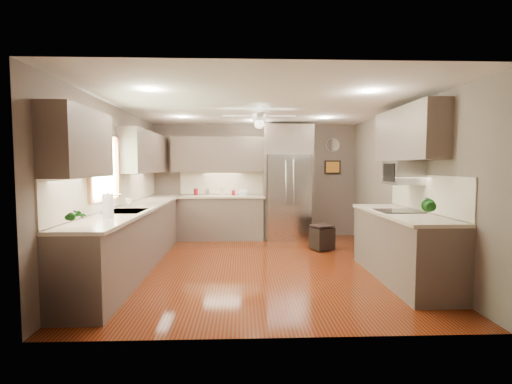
{
  "coord_description": "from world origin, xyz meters",
  "views": [
    {
      "loc": [
        -0.28,
        -5.78,
        1.57
      ],
      "look_at": [
        -0.04,
        0.6,
        1.13
      ],
      "focal_mm": 26.0,
      "sensor_mm": 36.0,
      "label": 1
    }
  ],
  "objects": [
    {
      "name": "canister_d",
      "position": [
        -0.47,
        2.2,
        1.0
      ],
      "size": [
        0.09,
        0.09,
        0.11
      ],
      "primitive_type": "cylinder",
      "rotation": [
        0.0,
        0.0,
        -0.24
      ],
      "color": "maroon",
      "rests_on": "back_run"
    },
    {
      "name": "canister_a",
      "position": [
        -1.28,
        2.23,
        1.02
      ],
      "size": [
        0.11,
        0.11,
        0.14
      ],
      "primitive_type": "cylinder",
      "rotation": [
        0.0,
        0.0,
        0.38
      ],
      "color": "maroon",
      "rests_on": "back_run"
    },
    {
      "name": "refrigerator",
      "position": [
        0.7,
        2.16,
        1.19
      ],
      "size": [
        1.06,
        0.75,
        2.45
      ],
      "color": "silver",
      "rests_on": "ground"
    },
    {
      "name": "stool",
      "position": [
        1.21,
        1.03,
        0.24
      ],
      "size": [
        0.46,
        0.46,
        0.45
      ],
      "color": "black",
      "rests_on": "ground"
    },
    {
      "name": "right_run",
      "position": [
        1.93,
        -0.8,
        0.48
      ],
      "size": [
        0.7,
        2.2,
        1.45
      ],
      "color": "brown",
      "rests_on": "ground"
    },
    {
      "name": "framed_print",
      "position": [
        1.75,
        2.48,
        1.55
      ],
      "size": [
        0.36,
        0.03,
        0.3
      ],
      "color": "black",
      "rests_on": "wall_back"
    },
    {
      "name": "ceiling_fan",
      "position": [
        -0.0,
        0.3,
        2.33
      ],
      "size": [
        1.18,
        1.18,
        0.32
      ],
      "color": "white",
      "rests_on": "ceiling"
    },
    {
      "name": "window",
      "position": [
        -2.22,
        -0.5,
        1.55
      ],
      "size": [
        0.05,
        1.12,
        0.92
      ],
      "color": "#BFF2B2",
      "rests_on": "wall_left"
    },
    {
      "name": "ceiling",
      "position": [
        0.0,
        0.0,
        2.5
      ],
      "size": [
        5.0,
        5.0,
        0.0
      ],
      "primitive_type": "plane",
      "rotation": [
        3.14,
        0.0,
        0.0
      ],
      "color": "white",
      "rests_on": "ground"
    },
    {
      "name": "paper_towel",
      "position": [
        -1.94,
        -1.18,
        1.08
      ],
      "size": [
        0.13,
        0.13,
        0.32
      ],
      "color": "white",
      "rests_on": "left_run"
    },
    {
      "name": "wall_clock",
      "position": [
        1.75,
        2.48,
        2.05
      ],
      "size": [
        0.3,
        0.03,
        0.3
      ],
      "color": "white",
      "rests_on": "wall_back"
    },
    {
      "name": "potted_plant_left",
      "position": [
        -1.96,
        -2.03,
        1.08
      ],
      "size": [
        0.16,
        0.12,
        0.27
      ],
      "primitive_type": "imported",
      "rotation": [
        0.0,
        0.0,
        -0.16
      ],
      "color": "#1B5D1A",
      "rests_on": "left_run"
    },
    {
      "name": "uppers",
      "position": [
        -0.74,
        0.71,
        1.87
      ],
      "size": [
        4.5,
        4.7,
        0.95
      ],
      "color": "brown",
      "rests_on": "wall_left"
    },
    {
      "name": "canister_b",
      "position": [
        -1.03,
        2.23,
        1.01
      ],
      "size": [
        0.12,
        0.12,
        0.14
      ],
      "primitive_type": "cylinder",
      "rotation": [
        0.0,
        0.0,
        -0.3
      ],
      "color": "silver",
      "rests_on": "back_run"
    },
    {
      "name": "wall_front",
      "position": [
        0.0,
        -2.5,
        1.25
      ],
      "size": [
        4.5,
        0.0,
        4.5
      ],
      "primitive_type": "plane",
      "rotation": [
        -1.57,
        0.0,
        0.0
      ],
      "color": "brown",
      "rests_on": "ground"
    },
    {
      "name": "canister_c",
      "position": [
        -0.71,
        2.22,
        1.03
      ],
      "size": [
        0.13,
        0.13,
        0.16
      ],
      "primitive_type": "cylinder",
      "rotation": [
        0.0,
        0.0,
        0.41
      ],
      "color": "beige",
      "rests_on": "back_run"
    },
    {
      "name": "wall_right",
      "position": [
        2.25,
        0.0,
        1.25
      ],
      "size": [
        0.0,
        5.0,
        5.0
      ],
      "primitive_type": "plane",
      "rotation": [
        1.57,
        0.0,
        -1.57
      ],
      "color": "brown",
      "rests_on": "ground"
    },
    {
      "name": "soap_bottle",
      "position": [
        -2.06,
        0.06,
        1.03
      ],
      "size": [
        0.11,
        0.11,
        0.18
      ],
      "primitive_type": "imported",
      "rotation": [
        0.0,
        0.0,
        0.35
      ],
      "color": "white",
      "rests_on": "left_run"
    },
    {
      "name": "bowl",
      "position": [
        -0.24,
        2.17,
        0.97
      ],
      "size": [
        0.23,
        0.23,
        0.05
      ],
      "primitive_type": "imported",
      "rotation": [
        0.0,
        0.0,
        0.08
      ],
      "color": "beige",
      "rests_on": "back_run"
    },
    {
      "name": "recessed_lights",
      "position": [
        -0.04,
        0.4,
        2.49
      ],
      "size": [
        2.84,
        3.14,
        0.01
      ],
      "color": "white",
      "rests_on": "ceiling"
    },
    {
      "name": "microwave",
      "position": [
        2.03,
        -0.55,
        1.48
      ],
      "size": [
        0.43,
        0.55,
        0.34
      ],
      "color": "silver",
      "rests_on": "wall_right"
    },
    {
      "name": "sink",
      "position": [
        -1.93,
        -0.5,
        0.91
      ],
      "size": [
        0.5,
        0.7,
        0.32
      ],
      "color": "silver",
      "rests_on": "left_run"
    },
    {
      "name": "wall_left",
      "position": [
        -2.25,
        0.0,
        1.25
      ],
      "size": [
        0.0,
        5.0,
        5.0
      ],
      "primitive_type": "plane",
      "rotation": [
        1.57,
        0.0,
        1.57
      ],
      "color": "brown",
      "rests_on": "ground"
    },
    {
      "name": "wall_back",
      "position": [
        0.0,
        2.5,
        1.25
      ],
      "size": [
        4.5,
        0.0,
        4.5
      ],
      "primitive_type": "plane",
      "rotation": [
        1.57,
        0.0,
        0.0
      ],
      "color": "brown",
      "rests_on": "ground"
    },
    {
      "name": "back_run",
      "position": [
        -0.72,
        2.2,
        0.48
      ],
      "size": [
        1.85,
        0.65,
        1.45
      ],
      "color": "brown",
      "rests_on": "ground"
    },
    {
      "name": "left_run",
      "position": [
        -1.95,
        0.15,
        0.48
      ],
      "size": [
        0.65,
        4.7,
        1.45
      ],
      "color": "brown",
      "rests_on": "ground"
    },
    {
      "name": "floor",
      "position": [
        0.0,
        0.0,
        0.0
      ],
      "size": [
        5.0,
        5.0,
        0.0
      ],
      "primitive_type": "plane",
      "color": "#53120B",
      "rests_on": "ground"
    },
    {
      "name": "potted_plant_right",
      "position": [
        1.9,
        -1.59,
        1.12
      ],
      "size": [
        0.24,
        0.21,
        0.36
      ],
      "primitive_type": "imported",
      "rotation": [
        0.0,
        0.0,
        -0.27
      ],
      "color": "#1B5D1A",
      "rests_on": "right_run"
    }
  ]
}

